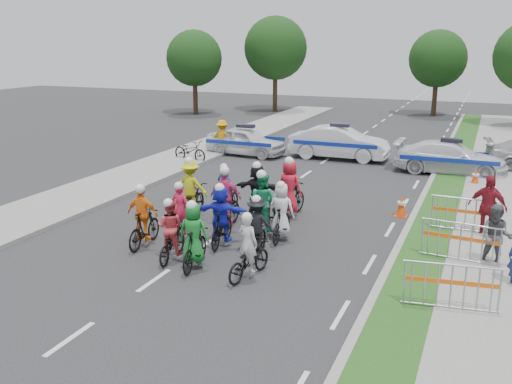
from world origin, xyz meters
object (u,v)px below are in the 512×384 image
at_px(rider_10, 191,194).
at_px(cone_1, 475,177).
at_px(police_car_2, 450,158).
at_px(spectator_1, 496,237).
at_px(rider_1, 194,242).
at_px(cone_0, 401,206).
at_px(rider_7, 281,217).
at_px(rider_5, 221,219).
at_px(rider_8, 262,211).
at_px(barrier_1, 460,244).
at_px(rider_3, 144,222).
at_px(barrier_0, 451,289).
at_px(rider_4, 257,232).
at_px(spectator_2, 487,207).
at_px(rider_12, 225,197).
at_px(tree_4, 438,59).
at_px(barrier_2, 465,217).
at_px(tree_3, 275,48).
at_px(rider_9, 226,205).
at_px(rider_13, 289,194).
at_px(police_car_1, 339,143).
at_px(rider_11, 258,195).
at_px(rider_2, 171,237).
at_px(rider_0, 248,256).
at_px(police_car_0, 246,141).
at_px(parked_bike, 190,151).
at_px(rider_6, 181,220).
at_px(tree_0, 194,58).

bearing_deg(rider_10, cone_1, -143.38).
bearing_deg(police_car_2, spectator_1, -169.71).
xyz_separation_m(rider_1, cone_0, (4.15, 6.43, -0.36)).
bearing_deg(rider_7, rider_5, 33.54).
xyz_separation_m(rider_8, barrier_1, (5.53, -0.20, -0.17)).
height_order(rider_3, cone_1, rider_3).
bearing_deg(barrier_0, rider_4, 163.48).
relative_size(rider_4, spectator_2, 0.93).
bearing_deg(rider_12, tree_4, -94.55).
bearing_deg(barrier_2, rider_12, -174.15).
distance_m(spectator_2, tree_3, 30.67).
height_order(rider_9, rider_13, rider_13).
xyz_separation_m(rider_5, tree_4, (2.55, 31.20, 3.42)).
bearing_deg(police_car_1, rider_13, -175.74).
distance_m(police_car_1, cone_1, 7.03).
relative_size(rider_12, cone_1, 2.45).
relative_size(rider_1, rider_4, 1.03).
relative_size(police_car_1, cone_0, 6.74).
height_order(rider_11, spectator_1, rider_11).
xyz_separation_m(rider_5, rider_9, (-0.51, 1.40, -0.01)).
xyz_separation_m(rider_2, rider_12, (-0.47, 4.27, -0.06)).
bearing_deg(rider_0, police_car_2, -93.78).
relative_size(police_car_1, barrier_0, 2.36).
xyz_separation_m(rider_0, police_car_0, (-6.10, 13.84, 0.12)).
xyz_separation_m(rider_2, parked_bike, (-5.62, 11.15, -0.13)).
relative_size(police_car_1, spectator_1, 2.83).
xyz_separation_m(rider_9, parked_bike, (-5.86, 8.31, -0.26)).
xyz_separation_m(rider_1, rider_12, (-1.31, 4.54, -0.13)).
relative_size(rider_4, rider_9, 0.89).
distance_m(rider_6, tree_0, 28.60).
relative_size(barrier_0, barrier_1, 1.00).
bearing_deg(cone_0, rider_10, -156.65).
bearing_deg(spectator_2, police_car_1, 143.69).
height_order(rider_6, rider_8, rider_8).
height_order(police_car_0, barrier_0, police_car_0).
bearing_deg(barrier_1, police_car_0, 134.43).
bearing_deg(rider_5, spectator_1, -177.77).
height_order(rider_13, cone_0, rider_13).
xyz_separation_m(rider_0, rider_4, (-0.33, 1.38, 0.11)).
height_order(cone_0, tree_0, tree_0).
height_order(rider_11, police_car_1, rider_11).
relative_size(spectator_1, parked_bike, 0.87).
relative_size(rider_4, police_car_1, 0.37).
xyz_separation_m(rider_8, police_car_0, (-5.24, 10.79, -0.05)).
bearing_deg(police_car_1, rider_7, -174.16).
bearing_deg(cone_0, rider_1, -122.85).
relative_size(rider_8, rider_9, 1.02).
xyz_separation_m(rider_11, police_car_1, (-0.02, 10.36, -0.03)).
bearing_deg(rider_4, rider_0, 94.02).
relative_size(rider_5, police_car_0, 0.45).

